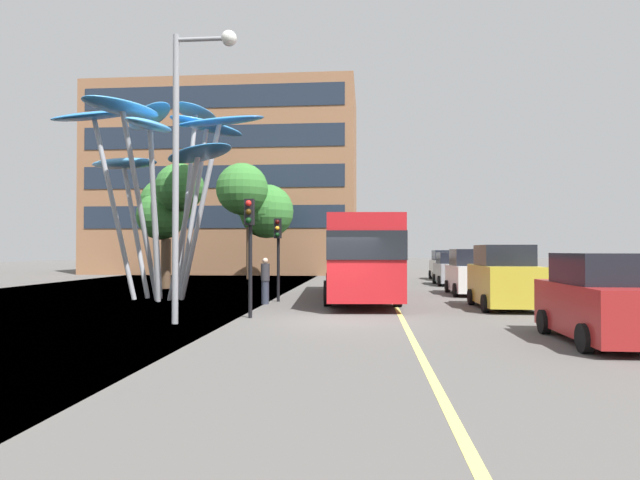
# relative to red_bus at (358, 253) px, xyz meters

# --- Properties ---
(ground) EXTENTS (120.00, 240.00, 0.10)m
(ground) POSITION_rel_red_bus_xyz_m (-1.17, -7.02, -1.99)
(ground) COLOR #54514F
(red_bus) EXTENTS (3.35, 11.70, 3.55)m
(red_bus) POSITION_rel_red_bus_xyz_m (0.00, 0.00, 0.00)
(red_bus) COLOR red
(red_bus) RESTS_ON ground
(leaf_sculpture) EXTENTS (9.13, 8.70, 8.82)m
(leaf_sculpture) POSITION_rel_red_bus_xyz_m (-8.42, -1.20, 4.69)
(leaf_sculpture) COLOR #9EA0A5
(leaf_sculpture) RESTS_ON ground
(traffic_light_kerb_near) EXTENTS (0.28, 0.42, 3.65)m
(traffic_light_kerb_near) POSITION_rel_red_bus_xyz_m (-3.21, -6.87, 0.70)
(traffic_light_kerb_near) COLOR black
(traffic_light_kerb_near) RESTS_ON ground
(traffic_light_kerb_far) EXTENTS (0.28, 0.42, 3.35)m
(traffic_light_kerb_far) POSITION_rel_red_bus_xyz_m (-3.21, -1.62, 0.49)
(traffic_light_kerb_far) COLOR black
(traffic_light_kerb_far) RESTS_ON ground
(car_parked_near) EXTENTS (2.06, 4.07, 2.02)m
(car_parked_near) POSITION_rel_red_bus_xyz_m (5.69, -10.47, -0.99)
(car_parked_near) COLOR maroon
(car_parked_near) RESTS_ON ground
(car_parked_mid) EXTENTS (2.03, 3.97, 2.27)m
(car_parked_mid) POSITION_rel_red_bus_xyz_m (5.22, -3.39, -0.88)
(car_parked_mid) COLOR gold
(car_parked_mid) RESTS_ON ground
(car_parked_far) EXTENTS (2.01, 3.99, 2.13)m
(car_parked_far) POSITION_rel_red_bus_xyz_m (5.20, 2.58, -0.95)
(car_parked_far) COLOR silver
(car_parked_far) RESTS_ON ground
(car_side_street) EXTENTS (2.02, 3.82, 1.94)m
(car_side_street) POSITION_rel_red_bus_xyz_m (5.42, 9.46, -1.03)
(car_side_street) COLOR gray
(car_side_street) RESTS_ON ground
(car_far_side) EXTENTS (2.09, 3.82, 2.06)m
(car_far_side) POSITION_rel_red_bus_xyz_m (5.89, 15.36, -0.97)
(car_far_side) COLOR silver
(car_far_side) RESTS_ON ground
(street_lamp) EXTENTS (1.84, 0.44, 8.30)m
(street_lamp) POSITION_rel_red_bus_xyz_m (-4.65, -8.26, 3.31)
(street_lamp) COLOR gray
(street_lamp) RESTS_ON ground
(tree_pavement_near) EXTENTS (4.07, 4.43, 6.58)m
(tree_pavement_near) POSITION_rel_red_bus_xyz_m (-10.31, 5.07, 2.62)
(tree_pavement_near) COLOR brown
(tree_pavement_near) RESTS_ON ground
(tree_pavement_far) EXTENTS (5.17, 5.69, 8.17)m
(tree_pavement_far) POSITION_rel_red_bus_xyz_m (-7.52, 15.15, 3.48)
(tree_pavement_far) COLOR brown
(tree_pavement_far) RESTS_ON ground
(pedestrian) EXTENTS (0.34, 0.34, 1.78)m
(pedestrian) POSITION_rel_red_bus_xyz_m (-3.54, -2.60, -1.05)
(pedestrian) COLOR #2D3342
(pedestrian) RESTS_ON ground
(backdrop_building) EXTENTS (23.24, 11.69, 16.53)m
(backdrop_building) POSITION_rel_red_bus_xyz_m (-12.31, 25.85, 6.32)
(backdrop_building) COLOR #8E6042
(backdrop_building) RESTS_ON ground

